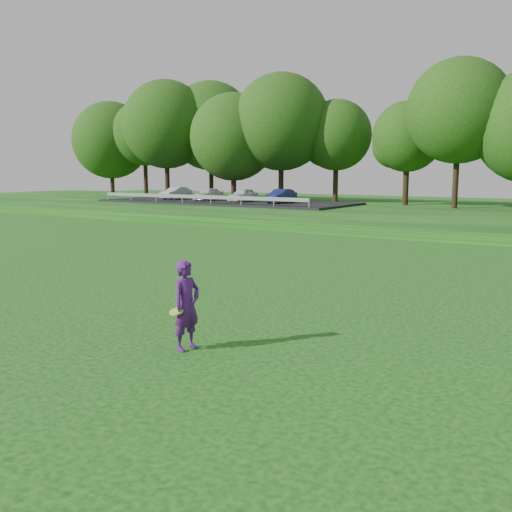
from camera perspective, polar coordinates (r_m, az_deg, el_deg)
The scene contains 5 objects.
ground at distance 12.59m, azimuth -4.43°, elevation -7.75°, with size 140.00×140.00×0.00m, color #0B3D0F.
berm at distance 44.28m, azimuth 23.67°, elevation 3.61°, with size 130.00×30.00×0.60m, color #0B3D0F.
walking_path at distance 30.65m, azimuth 19.13°, elevation 1.47°, with size 130.00×1.60×0.04m, color gray.
parking_lot at distance 52.77m, azimuth -3.25°, elevation 5.71°, with size 24.00×9.00×1.38m.
woman at distance 11.33m, azimuth -6.95°, elevation -4.92°, with size 0.48×0.72×1.80m.
Camera 1 is at (7.43, -9.53, 3.51)m, focal length 40.00 mm.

